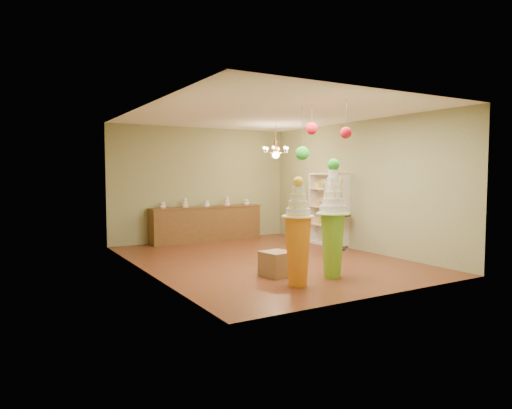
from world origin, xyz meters
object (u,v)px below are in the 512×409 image
pedestal_green (333,230)px  round_table (336,227)px  pedestal_orange (298,242)px  sideboard (206,223)px

pedestal_green → round_table: size_ratio=2.39×
pedestal_orange → sideboard: 5.15m
pedestal_green → pedestal_orange: 0.86m
pedestal_orange → round_table: pedestal_orange is taller
pedestal_orange → round_table: 3.65m
pedestal_green → pedestal_orange: size_ratio=1.17×
round_table → pedestal_green: bearing=-131.6°
pedestal_orange → sideboard: size_ratio=0.57×
pedestal_green → pedestal_orange: bearing=-169.8°
pedestal_green → round_table: pedestal_green is taller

